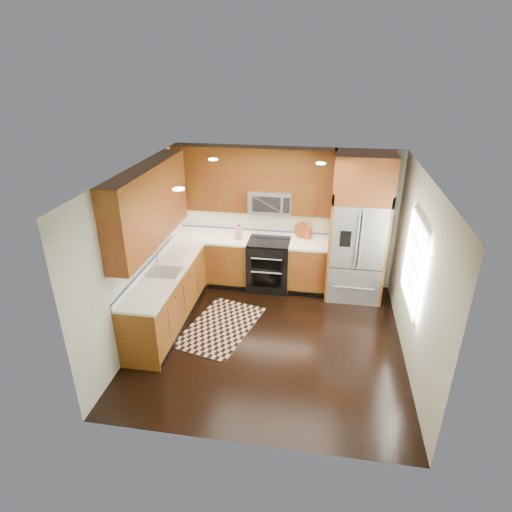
% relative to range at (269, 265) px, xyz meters
% --- Properties ---
extents(ground, '(4.00, 4.00, 0.00)m').
position_rel_range_xyz_m(ground, '(0.25, -1.67, -0.47)').
color(ground, black).
rests_on(ground, ground).
extents(wall_back, '(4.00, 0.02, 2.60)m').
position_rel_range_xyz_m(wall_back, '(0.25, 0.33, 0.83)').
color(wall_back, beige).
rests_on(wall_back, ground).
extents(wall_left, '(0.02, 4.00, 2.60)m').
position_rel_range_xyz_m(wall_left, '(-1.75, -1.67, 0.83)').
color(wall_left, beige).
rests_on(wall_left, ground).
extents(wall_right, '(0.02, 4.00, 2.60)m').
position_rel_range_xyz_m(wall_right, '(2.25, -1.67, 0.83)').
color(wall_right, beige).
rests_on(wall_right, ground).
extents(window, '(0.04, 1.10, 1.30)m').
position_rel_range_xyz_m(window, '(2.23, -1.47, 0.93)').
color(window, white).
rests_on(window, ground).
extents(base_cabinets, '(2.85, 3.00, 0.90)m').
position_rel_range_xyz_m(base_cabinets, '(-0.98, -0.77, -0.02)').
color(base_cabinets, brown).
rests_on(base_cabinets, ground).
extents(countertop, '(2.86, 3.01, 0.04)m').
position_rel_range_xyz_m(countertop, '(-0.84, -0.65, 0.45)').
color(countertop, white).
rests_on(countertop, base_cabinets).
extents(upper_cabinets, '(2.85, 3.00, 1.15)m').
position_rel_range_xyz_m(upper_cabinets, '(-0.90, -0.58, 1.56)').
color(upper_cabinets, brown).
rests_on(upper_cabinets, ground).
extents(range, '(0.76, 0.67, 0.95)m').
position_rel_range_xyz_m(range, '(0.00, 0.00, 0.00)').
color(range, black).
rests_on(range, ground).
extents(microwave, '(0.76, 0.40, 0.42)m').
position_rel_range_xyz_m(microwave, '(-0.00, 0.13, 1.19)').
color(microwave, '#B2B2B7').
rests_on(microwave, ground).
extents(refrigerator, '(0.98, 0.75, 2.60)m').
position_rel_range_xyz_m(refrigerator, '(1.55, -0.04, 0.83)').
color(refrigerator, '#B2B2B7').
rests_on(refrigerator, ground).
extents(sink_faucet, '(0.54, 0.44, 0.37)m').
position_rel_range_xyz_m(sink_faucet, '(-1.48, -1.44, 0.52)').
color(sink_faucet, '#B2B2B7').
rests_on(sink_faucet, countertop).
extents(rug, '(1.29, 1.76, 0.01)m').
position_rel_range_xyz_m(rug, '(-0.58, -1.46, -0.46)').
color(rug, black).
rests_on(rug, ground).
extents(knife_block, '(0.10, 0.14, 0.27)m').
position_rel_range_xyz_m(knife_block, '(-0.57, 0.07, 0.58)').
color(knife_block, tan).
rests_on(knife_block, countertop).
extents(utensil_crock, '(0.14, 0.14, 0.35)m').
position_rel_range_xyz_m(utensil_crock, '(0.69, 0.25, 0.59)').
color(utensil_crock, '#AF3915').
rests_on(utensil_crock, countertop).
extents(cutting_board, '(0.33, 0.33, 0.02)m').
position_rel_range_xyz_m(cutting_board, '(0.59, 0.27, 0.48)').
color(cutting_board, brown).
rests_on(cutting_board, countertop).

